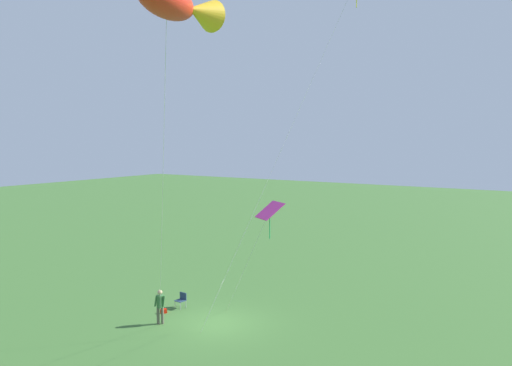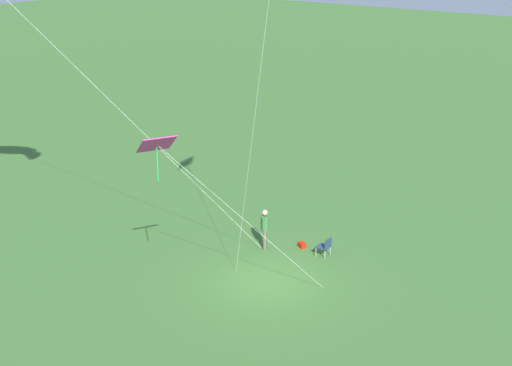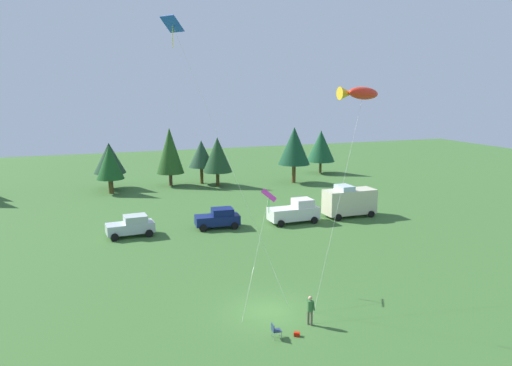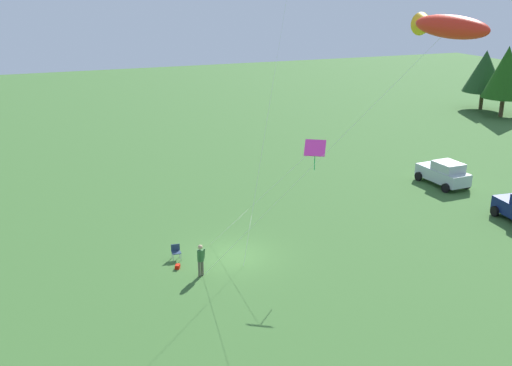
# 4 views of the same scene
# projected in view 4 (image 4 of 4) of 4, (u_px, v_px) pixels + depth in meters

# --- Properties ---
(ground_plane) EXTENTS (160.00, 160.00, 0.00)m
(ground_plane) POSITION_uv_depth(u_px,v_px,m) (234.00, 256.00, 33.33)
(ground_plane) COLOR #38632B
(person_kite_flyer) EXTENTS (0.47, 0.53, 1.74)m
(person_kite_flyer) POSITION_uv_depth(u_px,v_px,m) (201.00, 258.00, 30.77)
(person_kite_flyer) COLOR #575643
(person_kite_flyer) RESTS_ON ground
(folding_chair) EXTENTS (0.51, 0.51, 0.82)m
(folding_chair) POSITION_uv_depth(u_px,v_px,m) (176.00, 251.00, 32.85)
(folding_chair) COLOR navy
(folding_chair) RESTS_ON ground
(backpack_on_grass) EXTENTS (0.39, 0.35, 0.22)m
(backpack_on_grass) POSITION_uv_depth(u_px,v_px,m) (178.00, 267.00, 31.84)
(backpack_on_grass) COLOR red
(backpack_on_grass) RESTS_ON ground
(car_silver_compact) EXTENTS (4.30, 2.41, 1.89)m
(car_silver_compact) POSITION_uv_depth(u_px,v_px,m) (444.00, 173.00, 44.76)
(car_silver_compact) COLOR #B1BDC0
(car_silver_compact) RESTS_ON ground
(kite_large_fish) EXTENTS (9.51, 9.00, 13.38)m
(kite_large_fish) POSITION_uv_depth(u_px,v_px,m) (446.00, 26.00, 23.08)
(kite_large_fish) COLOR red
(kite_large_fish) RESTS_ON ground
(kite_diamond_rainbow) EXTENTS (4.23, 5.54, 6.59)m
(kite_diamond_rainbow) POSITION_uv_depth(u_px,v_px,m) (313.00, 150.00, 31.39)
(kite_diamond_rainbow) COLOR #D02E95
(kite_diamond_rainbow) RESTS_ON ground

